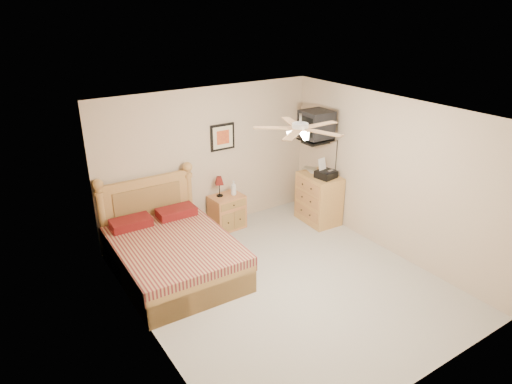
{
  "coord_description": "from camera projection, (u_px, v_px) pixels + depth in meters",
  "views": [
    {
      "loc": [
        -3.41,
        -4.41,
        3.8
      ],
      "look_at": [
        0.08,
        0.9,
        1.11
      ],
      "focal_mm": 32.0,
      "sensor_mm": 36.0,
      "label": 1
    }
  ],
  "objects": [
    {
      "name": "floor",
      "position": [
        285.0,
        284.0,
        6.6
      ],
      "size": [
        4.5,
        4.5,
        0.0
      ],
      "primitive_type": "plane",
      "color": "#A8A498",
      "rests_on": "ground"
    },
    {
      "name": "ceiling",
      "position": [
        290.0,
        114.0,
        5.62
      ],
      "size": [
        4.0,
        4.5,
        0.04
      ],
      "primitive_type": "cube",
      "color": "white",
      "rests_on": "ground"
    },
    {
      "name": "wall_back",
      "position": [
        209.0,
        160.0,
        7.84
      ],
      "size": [
        4.0,
        0.04,
        2.5
      ],
      "primitive_type": "cube",
      "color": "#C1AA8E",
      "rests_on": "ground"
    },
    {
      "name": "wall_front",
      "position": [
        429.0,
        287.0,
        4.38
      ],
      "size": [
        4.0,
        0.04,
        2.5
      ],
      "primitive_type": "cube",
      "color": "#C1AA8E",
      "rests_on": "ground"
    },
    {
      "name": "wall_left",
      "position": [
        145.0,
        247.0,
        5.1
      ],
      "size": [
        0.04,
        4.5,
        2.5
      ],
      "primitive_type": "cube",
      "color": "#C1AA8E",
      "rests_on": "ground"
    },
    {
      "name": "wall_right",
      "position": [
        390.0,
        176.0,
        7.13
      ],
      "size": [
        0.04,
        4.5,
        2.5
      ],
      "primitive_type": "cube",
      "color": "#C1AA8E",
      "rests_on": "ground"
    },
    {
      "name": "bed",
      "position": [
        173.0,
        234.0,
        6.58
      ],
      "size": [
        1.63,
        2.1,
        1.34
      ],
      "primitive_type": null,
      "rotation": [
        0.0,
        0.0,
        -0.03
      ],
      "color": "#B6813B",
      "rests_on": "ground"
    },
    {
      "name": "nightstand",
      "position": [
        227.0,
        212.0,
        8.12
      ],
      "size": [
        0.59,
        0.46,
        0.62
      ],
      "primitive_type": "cube",
      "rotation": [
        0.0,
        0.0,
        0.06
      ],
      "color": "#BE7540",
      "rests_on": "ground"
    },
    {
      "name": "table_lamp",
      "position": [
        219.0,
        186.0,
        7.93
      ],
      "size": [
        0.26,
        0.26,
        0.36
      ],
      "primitive_type": null,
      "rotation": [
        0.0,
        0.0,
        0.42
      ],
      "color": "#5C110D",
      "rests_on": "nightstand"
    },
    {
      "name": "lotion_bottle",
      "position": [
        234.0,
        188.0,
        8.0
      ],
      "size": [
        0.1,
        0.1,
        0.26
      ],
      "primitive_type": "imported",
      "rotation": [
        0.0,
        0.0,
        -0.02
      ],
      "color": "white",
      "rests_on": "nightstand"
    },
    {
      "name": "framed_picture",
      "position": [
        222.0,
        137.0,
        7.82
      ],
      "size": [
        0.46,
        0.04,
        0.46
      ],
      "primitive_type": "cube",
      "color": "black",
      "rests_on": "wall_back"
    },
    {
      "name": "dresser",
      "position": [
        319.0,
        198.0,
        8.31
      ],
      "size": [
        0.57,
        0.79,
        0.91
      ],
      "primitive_type": "cube",
      "rotation": [
        0.0,
        0.0,
        -0.05
      ],
      "color": "#A56F3E",
      "rests_on": "ground"
    },
    {
      "name": "fax_machine",
      "position": [
        326.0,
        169.0,
        7.95
      ],
      "size": [
        0.36,
        0.38,
        0.33
      ],
      "primitive_type": null,
      "rotation": [
        0.0,
        0.0,
        0.16
      ],
      "color": "black",
      "rests_on": "dresser"
    },
    {
      "name": "magazine_lower",
      "position": [
        308.0,
        171.0,
        8.28
      ],
      "size": [
        0.24,
        0.28,
        0.02
      ],
      "primitive_type": "imported",
      "rotation": [
        0.0,
        0.0,
        -0.31
      ],
      "color": "beige",
      "rests_on": "dresser"
    },
    {
      "name": "magazine_upper",
      "position": [
        308.0,
        170.0,
        8.3
      ],
      "size": [
        0.27,
        0.29,
        0.02
      ],
      "primitive_type": "imported",
      "rotation": [
        0.0,
        0.0,
        0.57
      ],
      "color": "gray",
      "rests_on": "magazine_lower"
    },
    {
      "name": "wall_tv",
      "position": [
        323.0,
        125.0,
        7.81
      ],
      "size": [
        0.56,
        0.46,
        0.58
      ],
      "primitive_type": null,
      "color": "black",
      "rests_on": "wall_right"
    },
    {
      "name": "ceiling_fan",
      "position": [
        300.0,
        128.0,
        5.53
      ],
      "size": [
        1.14,
        1.14,
        0.28
      ],
      "primitive_type": null,
      "color": "silver",
      "rests_on": "ceiling"
    }
  ]
}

